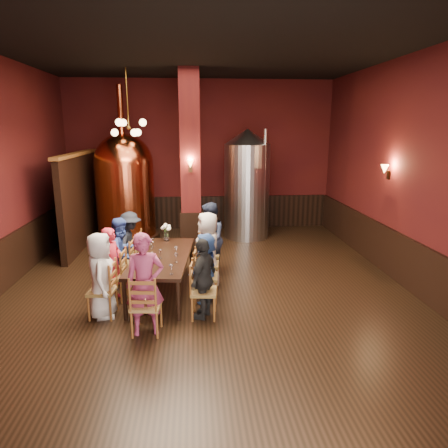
{
  "coord_description": "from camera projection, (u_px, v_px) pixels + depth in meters",
  "views": [
    {
      "loc": [
        -0.23,
        -7.36,
        3.11
      ],
      "look_at": [
        0.35,
        0.2,
        1.26
      ],
      "focal_mm": 32.0,
      "sensor_mm": 36.0,
      "label": 1
    }
  ],
  "objects": [
    {
      "name": "chair_1",
      "position": [
        113.0,
        276.0,
        7.3
      ],
      "size": [
        0.5,
        0.5,
        0.92
      ],
      "primitive_type": null,
      "rotation": [
        0.0,
        0.0,
        -1.66
      ],
      "color": "brown",
      "rests_on": "ground"
    },
    {
      "name": "chair_6",
      "position": [
        208.0,
        264.0,
        7.92
      ],
      "size": [
        0.5,
        0.5,
        0.92
      ],
      "primitive_type": null,
      "rotation": [
        0.0,
        0.0,
        1.48
      ],
      "color": "brown",
      "rests_on": "ground"
    },
    {
      "name": "wine_glass_3",
      "position": [
        176.0,
        251.0,
        7.54
      ],
      "size": [
        0.07,
        0.07,
        0.17
      ],
      "primitive_type": null,
      "color": "white",
      "rests_on": "dining_table"
    },
    {
      "name": "person_0",
      "position": [
        101.0,
        275.0,
        6.59
      ],
      "size": [
        0.54,
        0.76,
        1.45
      ],
      "primitive_type": "imported",
      "rotation": [
        0.0,
        0.0,
        1.69
      ],
      "color": "silver",
      "rests_on": "ground"
    },
    {
      "name": "chair_5",
      "position": [
        206.0,
        276.0,
        7.28
      ],
      "size": [
        0.5,
        0.5,
        0.92
      ],
      "primitive_type": null,
      "rotation": [
        0.0,
        0.0,
        1.48
      ],
      "color": "brown",
      "rests_on": "ground"
    },
    {
      "name": "wainscot_right",
      "position": [
        402.0,
        260.0,
        8.06
      ],
      "size": [
        0.08,
        9.9,
        1.0
      ],
      "primitive_type": "cube",
      "color": "black",
      "rests_on": "ground"
    },
    {
      "name": "chair_7",
      "position": [
        210.0,
        254.0,
        8.57
      ],
      "size": [
        0.5,
        0.5,
        0.92
      ],
      "primitive_type": null,
      "rotation": [
        0.0,
        0.0,
        1.48
      ],
      "color": "brown",
      "rests_on": "ground"
    },
    {
      "name": "wainscot_back",
      "position": [
        201.0,
        212.0,
        12.58
      ],
      "size": [
        7.9,
        0.08,
        1.0
      ],
      "primitive_type": "cube",
      "color": "black",
      "rests_on": "ground"
    },
    {
      "name": "chair_0",
      "position": [
        102.0,
        290.0,
        6.65
      ],
      "size": [
        0.5,
        0.5,
        0.92
      ],
      "primitive_type": null,
      "rotation": [
        0.0,
        0.0,
        -1.66
      ],
      "color": "brown",
      "rests_on": "ground"
    },
    {
      "name": "pendant_cluster",
      "position": [
        129.0,
        128.0,
        9.83
      ],
      "size": [
        0.9,
        0.9,
        1.7
      ],
      "primitive_type": null,
      "color": "#A57226",
      "rests_on": "room"
    },
    {
      "name": "chair_4",
      "position": [
        204.0,
        291.0,
        6.63
      ],
      "size": [
        0.5,
        0.5,
        0.92
      ],
      "primitive_type": null,
      "rotation": [
        0.0,
        0.0,
        1.48
      ],
      "color": "brown",
      "rests_on": "ground"
    },
    {
      "name": "person_2",
      "position": [
        122.0,
        252.0,
        7.89
      ],
      "size": [
        0.6,
        0.76,
        1.4
      ],
      "primitive_type": "imported",
      "rotation": [
        0.0,
        0.0,
        1.12
      ],
      "color": "navy",
      "rests_on": "ground"
    },
    {
      "name": "partition",
      "position": [
        81.0,
        202.0,
        10.47
      ],
      "size": [
        0.22,
        3.5,
        2.4
      ],
      "primitive_type": "cube",
      "color": "black",
      "rests_on": "ground"
    },
    {
      "name": "chair_8",
      "position": [
        146.0,
        305.0,
        6.11
      ],
      "size": [
        0.5,
        0.5,
        0.92
      ],
      "primitive_type": null,
      "rotation": [
        0.0,
        0.0,
        3.05
      ],
      "color": "brown",
      "rests_on": "ground"
    },
    {
      "name": "person_5",
      "position": [
        206.0,
        267.0,
        7.24
      ],
      "size": [
        0.66,
        1.24,
        1.28
      ],
      "primitive_type": "imported",
      "rotation": [
        0.0,
        0.0,
        4.47
      ],
      "color": "#325397",
      "rests_on": "ground"
    },
    {
      "name": "person_6",
      "position": [
        208.0,
        250.0,
        7.85
      ],
      "size": [
        0.58,
        0.8,
        1.52
      ],
      "primitive_type": "imported",
      "rotation": [
        0.0,
        0.0,
        4.85
      ],
      "color": "beige",
      "rests_on": "ground"
    },
    {
      "name": "column",
      "position": [
        190.0,
        162.0,
        10.05
      ],
      "size": [
        0.58,
        0.58,
        4.5
      ],
      "primitive_type": "cube",
      "color": "#4E1310",
      "rests_on": "ground"
    },
    {
      "name": "person_3",
      "position": [
        130.0,
        243.0,
        8.54
      ],
      "size": [
        0.59,
        0.93,
        1.38
      ],
      "primitive_type": "imported",
      "rotation": [
        0.0,
        0.0,
        1.48
      ],
      "color": "black",
      "rests_on": "ground"
    },
    {
      "name": "chair_3",
      "position": [
        131.0,
        254.0,
        8.59
      ],
      "size": [
        0.5,
        0.5,
        0.92
      ],
      "primitive_type": null,
      "rotation": [
        0.0,
        0.0,
        -1.66
      ],
      "color": "brown",
      "rests_on": "ground"
    },
    {
      "name": "rose_vase",
      "position": [
        166.0,
        230.0,
        8.46
      ],
      "size": [
        0.22,
        0.22,
        0.38
      ],
      "color": "white",
      "rests_on": "dining_table"
    },
    {
      "name": "person_1",
      "position": [
        113.0,
        264.0,
        7.25
      ],
      "size": [
        0.46,
        0.57,
        1.37
      ],
      "primitive_type": "imported",
      "rotation": [
        0.0,
        0.0,
        1.29
      ],
      "color": "#B01E30",
      "rests_on": "ground"
    },
    {
      "name": "wine_glass_1",
      "position": [
        153.0,
        243.0,
        8.06
      ],
      "size": [
        0.07,
        0.07,
        0.17
      ],
      "primitive_type": null,
      "color": "white",
      "rests_on": "dining_table"
    },
    {
      "name": "person_4",
      "position": [
        204.0,
        278.0,
        6.57
      ],
      "size": [
        0.66,
        0.87,
        1.37
      ],
      "primitive_type": "imported",
      "rotation": [
        0.0,
        0.0,
        4.24
      ],
      "color": "black",
      "rests_on": "ground"
    },
    {
      "name": "room",
      "position": [
        206.0,
        175.0,
        7.36
      ],
      "size": [
        10.0,
        10.02,
        4.5
      ],
      "color": "black",
      "rests_on": "ground"
    },
    {
      "name": "person_7",
      "position": [
        210.0,
        239.0,
        8.49
      ],
      "size": [
        0.4,
        0.78,
        1.58
      ],
      "primitive_type": "imported",
      "rotation": [
        0.0,
        0.0,
        4.74
      ],
      "color": "#1D243B",
      "rests_on": "ground"
    },
    {
      "name": "person_8",
      "position": [
        145.0,
        285.0,
        6.03
      ],
      "size": [
        0.63,
        0.46,
        1.59
      ],
      "primitive_type": "imported",
      "rotation": [
        0.0,
        0.0,
        6.42
      ],
      "color": "#8E2F55",
      "rests_on": "ground"
    },
    {
      "name": "chair_2",
      "position": [
        123.0,
        264.0,
        7.94
      ],
      "size": [
        0.5,
        0.5,
        0.92
      ],
      "primitive_type": null,
      "rotation": [
        0.0,
        0.0,
        -1.66
      ],
      "color": "brown",
      "rests_on": "ground"
    },
    {
      "name": "copper_kettle",
      "position": [
        125.0,
        187.0,
        10.92
      ],
      "size": [
        2.07,
        2.07,
        4.18
      ],
      "rotation": [
        0.0,
        0.0,
        -0.41
      ],
      "color": "black",
      "rests_on": "ground"
    },
    {
      "name": "dining_table",
      "position": [
        162.0,
        259.0,
        7.56
      ],
      "size": [
        1.21,
        2.48,
        0.75
      ],
      "rotation": [
        0.0,
        0.0,
        -0.09
      ],
      "color": "black",
      "rests_on": "ground"
    },
    {
      "name": "sconce_wall",
      "position": [
        389.0,
        171.0,
        8.43
      ],
      "size": [
        0.2,
        0.2,
        0.36
      ],
      "primitive_type": null,
      "rotation": [
        0.0,
        0.0,
        1.57
      ],
      "color": "black",
      "rests_on": "room"
    },
    {
      "name": "wine_glass_4",
      "position": [
        151.0,
        245.0,
        7.93
      ],
      "size": [
        0.07,
        0.07,
        0.17
      ],
      "primitive_type": null,
      "color": "white",
      "rests_on": "dining_table"
    },
    {
      "name": "steel_vessel",
      "position": [
        247.0,
        184.0,
        11.29
      ],
      "size": [
        1.39,
        1.39,
        3.07
      ],
      "rotation": [
        0.0,
        0.0,
        0.1
      ],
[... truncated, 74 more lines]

